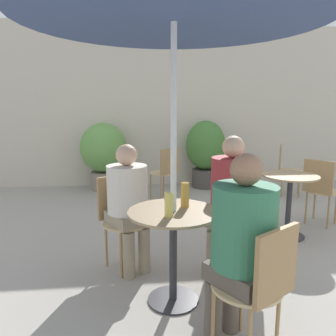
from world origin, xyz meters
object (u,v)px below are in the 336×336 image
cafe_table_near (173,235)px  cafe_table_far (290,193)px  bistro_chair_3 (320,186)px  bistro_chair_4 (166,169)px  bistro_chair_1 (240,217)px  beer_glass_0 (185,195)px  bistro_chair_0 (260,281)px  bistro_chair_5 (286,165)px  seated_person_1 (230,196)px  seated_person_2 (128,198)px  bistro_chair_2 (120,212)px  beer_glass_1 (169,205)px  potted_plant_0 (104,151)px  seated_person_0 (241,238)px  umbrella (174,0)px  potted_plant_1 (206,150)px

cafe_table_near → cafe_table_far: same height
bistro_chair_3 → bistro_chair_4: (-1.82, 1.35, 0.00)m
bistro_chair_1 → bistro_chair_3: bearing=94.5°
cafe_table_near → beer_glass_0: beer_glass_0 is taller
bistro_chair_0 → beer_glass_0: beer_glass_0 is taller
bistro_chair_5 → seated_person_1: 3.10m
bistro_chair_0 → bistro_chair_4: same height
bistro_chair_3 → seated_person_1: seated_person_1 is taller
seated_person_1 → seated_person_2: bearing=-134.9°
bistro_chair_2 → seated_person_1: size_ratio=0.68×
bistro_chair_0 → beer_glass_1: (-0.47, 0.53, 0.30)m
bistro_chair_2 → bistro_chair_4: bearing=41.0°
potted_plant_0 → bistro_chair_3: bearing=-37.0°
bistro_chair_5 → seated_person_1: size_ratio=0.68×
seated_person_0 → beer_glass_1: seated_person_0 is taller
bistro_chair_4 → beer_glass_1: bearing=51.4°
cafe_table_far → bistro_chair_0: bistro_chair_0 is taller
bistro_chair_2 → seated_person_2: (0.08, -0.13, 0.17)m
bistro_chair_5 → umbrella: size_ratio=0.37×
seated_person_1 → potted_plant_0: bearing=170.2°
bistro_chair_3 → beer_glass_1: bearing=88.1°
bistro_chair_2 → seated_person_0: size_ratio=0.69×
bistro_chair_3 → bistro_chair_0: bearing=103.7°
cafe_table_far → bistro_chair_5: size_ratio=0.86×
cafe_table_far → bistro_chair_0: 2.10m
cafe_table_near → bistro_chair_4: bearing=85.8°
bistro_chair_3 → umbrella: bearing=86.5°
bistro_chair_3 → bistro_chair_5: (0.23, 1.46, 0.00)m
beer_glass_1 → seated_person_2: bearing=114.2°
bistro_chair_1 → seated_person_2: 1.02m
bistro_chair_0 → seated_person_1: bearing=-129.1°
bistro_chair_1 → potted_plant_0: size_ratio=0.70×
umbrella → bistro_chair_5: bearing=52.3°
seated_person_2 → seated_person_1: bearing=-44.9°
seated_person_1 → seated_person_2: seated_person_1 is taller
seated_person_1 → potted_plant_0: seated_person_1 is taller
seated_person_0 → seated_person_2: (-0.69, 1.07, -0.03)m
bistro_chair_5 → seated_person_2: seated_person_2 is taller
cafe_table_far → beer_glass_0: bearing=-142.1°
bistro_chair_1 → seated_person_1: seated_person_1 is taller
seated_person_2 → umbrella: (0.34, -0.53, 1.50)m
bistro_chair_0 → potted_plant_1: size_ratio=0.68×
bistro_chair_0 → bistro_chair_4: bearing=-119.1°
cafe_table_near → bistro_chair_5: 3.69m
cafe_table_far → potted_plant_1: potted_plant_1 is taller
seated_person_2 → beer_glass_0: size_ratio=6.09×
bistro_chair_5 → seated_person_0: size_ratio=0.69×
cafe_table_far → bistro_chair_5: 1.92m
seated_person_2 → potted_plant_1: bearing=33.4°
potted_plant_1 → bistro_chair_0: bearing=-97.9°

